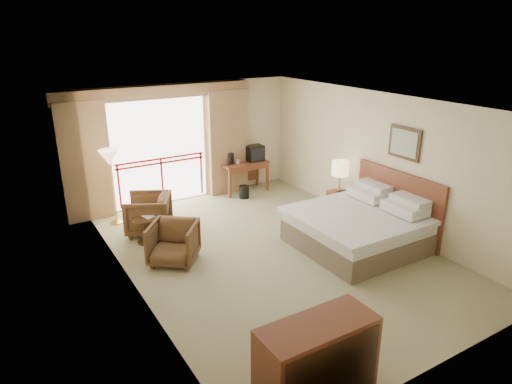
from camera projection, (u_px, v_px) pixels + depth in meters
floor at (273, 252)px, 8.29m from camera, size 7.00×7.00×0.00m
ceiling at (275, 103)px, 7.38m from camera, size 7.00×7.00×0.00m
wall_back at (192, 141)px, 10.65m from camera, size 5.00×0.00×5.00m
wall_front at (449, 268)px, 5.02m from camera, size 5.00×0.00×5.00m
wall_left at (130, 210)px, 6.62m from camera, size 0.00×7.00×7.00m
wall_right at (379, 161)px, 9.05m from camera, size 0.00×7.00×7.00m
balcony_door at (160, 152)px, 10.30m from camera, size 2.40×0.00×2.40m
balcony_railing at (161, 169)px, 10.41m from camera, size 2.09×0.03×1.02m
curtain_left at (85, 162)px, 9.37m from camera, size 1.00×0.26×2.50m
curtain_right at (227, 142)px, 10.98m from camera, size 1.00×0.26×2.50m
valance at (157, 92)px, 9.76m from camera, size 4.40×0.22×0.28m
hvac_vent at (240, 94)px, 10.92m from camera, size 0.50×0.04×0.50m
bed at (359, 227)px, 8.41m from camera, size 2.13×2.06×0.97m
headboard at (397, 204)px, 8.79m from camera, size 0.06×2.10×1.30m
framed_art at (404, 143)px, 8.39m from camera, size 0.04×0.72×0.60m
nightstand at (340, 204)px, 9.76m from camera, size 0.40×0.47×0.57m
table_lamp at (340, 169)px, 9.53m from camera, size 0.36×0.36×0.64m
phone at (344, 193)px, 9.51m from camera, size 0.18×0.15×0.07m
desk at (243, 168)px, 11.24m from camera, size 1.15×0.56×0.75m
tv at (255, 153)px, 11.23m from camera, size 0.42×0.33×0.38m
coffee_maker at (231, 159)px, 10.93m from camera, size 0.15×0.15×0.28m
cup at (238, 162)px, 10.99m from camera, size 0.09×0.09×0.10m
wastebasket at (244, 192)px, 10.90m from camera, size 0.30×0.30×0.30m
armchair_far at (150, 232)px, 9.12m from camera, size 1.14×1.13×0.78m
armchair_near at (175, 261)px, 7.96m from camera, size 1.10×1.10×0.72m
side_table at (145, 226)px, 8.55m from camera, size 0.45×0.45×0.49m
book at (144, 218)px, 8.50m from camera, size 0.23×0.27×0.02m
floor_lamp at (110, 161)px, 9.08m from camera, size 0.40×0.40×1.57m
dresser at (317, 359)px, 4.96m from camera, size 1.34×0.57×0.89m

